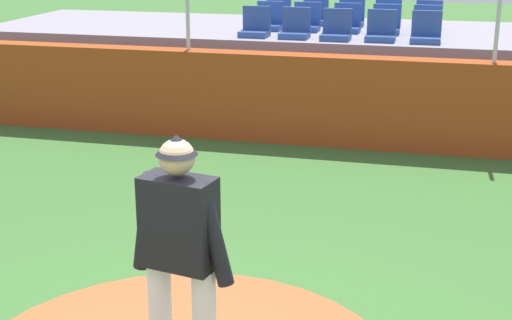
# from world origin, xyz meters

# --- Properties ---
(pitcher) EXTENTS (0.79, 0.35, 1.80)m
(pitcher) POSITION_xyz_m (0.06, -0.01, 1.23)
(pitcher) COLOR white
(pitcher) RESTS_ON pitchers_mound
(brick_barrier) EXTENTS (13.44, 0.40, 1.39)m
(brick_barrier) POSITION_xyz_m (0.00, 6.74, 0.69)
(brick_barrier) COLOR #A54218
(brick_barrier) RESTS_ON ground_plane
(fence_post_left) EXTENTS (0.06, 0.06, 1.12)m
(fence_post_left) POSITION_xyz_m (-2.18, 6.74, 1.95)
(fence_post_left) COLOR silver
(fence_post_left) RESTS_ON brick_barrier
(fence_post_right) EXTENTS (0.06, 0.06, 1.12)m
(fence_post_right) POSITION_xyz_m (2.43, 6.74, 1.95)
(fence_post_right) COLOR silver
(fence_post_right) RESTS_ON brick_barrier
(bleacher_platform) EXTENTS (13.33, 3.56, 1.44)m
(bleacher_platform) POSITION_xyz_m (0.00, 9.29, 0.72)
(bleacher_platform) COLOR gray
(bleacher_platform) RESTS_ON ground_plane
(stadium_chair_0) EXTENTS (0.48, 0.44, 0.50)m
(stadium_chair_0) POSITION_xyz_m (-1.43, 8.06, 1.60)
(stadium_chair_0) COLOR #2C509B
(stadium_chair_0) RESTS_ON bleacher_platform
(stadium_chair_1) EXTENTS (0.48, 0.44, 0.50)m
(stadium_chair_1) POSITION_xyz_m (-0.73, 8.05, 1.60)
(stadium_chair_1) COLOR #2C509B
(stadium_chair_1) RESTS_ON bleacher_platform
(stadium_chair_2) EXTENTS (0.48, 0.44, 0.50)m
(stadium_chair_2) POSITION_xyz_m (-0.03, 8.01, 1.60)
(stadium_chair_2) COLOR #2C509B
(stadium_chair_2) RESTS_ON bleacher_platform
(stadium_chair_3) EXTENTS (0.48, 0.44, 0.50)m
(stadium_chair_3) POSITION_xyz_m (0.70, 8.06, 1.60)
(stadium_chair_3) COLOR #2C509B
(stadium_chair_3) RESTS_ON bleacher_platform
(stadium_chair_4) EXTENTS (0.48, 0.44, 0.50)m
(stadium_chair_4) POSITION_xyz_m (1.42, 8.04, 1.60)
(stadium_chair_4) COLOR #2C509B
(stadium_chair_4) RESTS_ON bleacher_platform
(stadium_chair_5) EXTENTS (0.48, 0.44, 0.50)m
(stadium_chair_5) POSITION_xyz_m (-1.39, 8.93, 1.60)
(stadium_chair_5) COLOR #2C509B
(stadium_chair_5) RESTS_ON bleacher_platform
(stadium_chair_6) EXTENTS (0.48, 0.44, 0.50)m
(stadium_chair_6) POSITION_xyz_m (-0.70, 8.96, 1.60)
(stadium_chair_6) COLOR #2C509B
(stadium_chair_6) RESTS_ON bleacher_platform
(stadium_chair_7) EXTENTS (0.48, 0.44, 0.50)m
(stadium_chair_7) POSITION_xyz_m (0.02, 8.96, 1.60)
(stadium_chair_7) COLOR #2C509B
(stadium_chair_7) RESTS_ON bleacher_platform
(stadium_chair_8) EXTENTS (0.48, 0.44, 0.50)m
(stadium_chair_8) POSITION_xyz_m (0.71, 8.92, 1.60)
(stadium_chair_8) COLOR #2C509B
(stadium_chair_8) RESTS_ON bleacher_platform
(stadium_chair_9) EXTENTS (0.48, 0.44, 0.50)m
(stadium_chair_9) POSITION_xyz_m (1.41, 8.93, 1.60)
(stadium_chair_9) COLOR #2C509B
(stadium_chair_9) RESTS_ON bleacher_platform
(stadium_chair_10) EXTENTS (0.48, 0.44, 0.50)m
(stadium_chair_10) POSITION_xyz_m (-1.43, 9.85, 1.60)
(stadium_chair_10) COLOR #2C509B
(stadium_chair_10) RESTS_ON bleacher_platform
(stadium_chair_11) EXTENTS (0.48, 0.44, 0.50)m
(stadium_chair_11) POSITION_xyz_m (-0.70, 9.86, 1.60)
(stadium_chair_11) COLOR #2C509B
(stadium_chair_11) RESTS_ON bleacher_platform
(stadium_chair_12) EXTENTS (0.48, 0.44, 0.50)m
(stadium_chair_12) POSITION_xyz_m (-0.01, 9.82, 1.60)
(stadium_chair_12) COLOR #2C509B
(stadium_chair_12) RESTS_ON bleacher_platform
(stadium_chair_13) EXTENTS (0.48, 0.44, 0.50)m
(stadium_chair_13) POSITION_xyz_m (0.67, 9.82, 1.60)
(stadium_chair_13) COLOR #2C509B
(stadium_chair_13) RESTS_ON bleacher_platform
(stadium_chair_14) EXTENTS (0.48, 0.44, 0.50)m
(stadium_chair_14) POSITION_xyz_m (1.42, 9.83, 1.60)
(stadium_chair_14) COLOR #2C509B
(stadium_chair_14) RESTS_ON bleacher_platform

